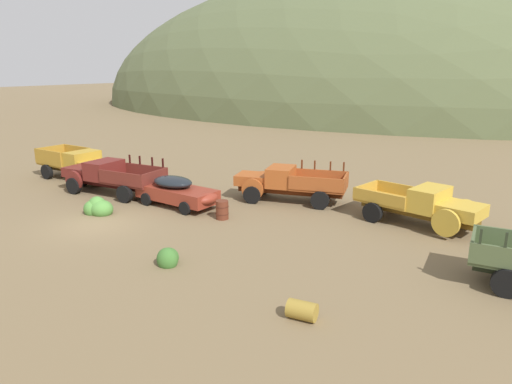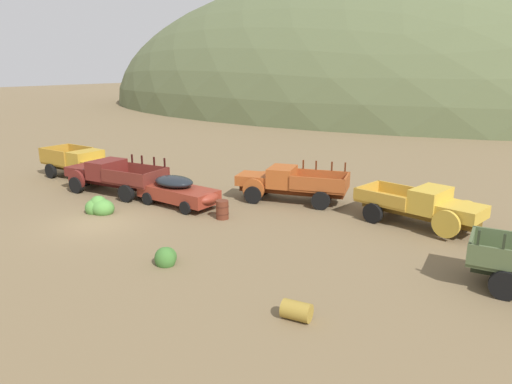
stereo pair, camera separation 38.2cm
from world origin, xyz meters
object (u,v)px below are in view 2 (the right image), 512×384
Objects in this scene: truck_mustard at (85,164)px; oil_drum_by_truck at (222,210)px; truck_faded_yellow at (428,207)px; oil_drum_tipped at (297,311)px; car_rust_red at (180,191)px; truck_oxide_orange at (284,183)px; truck_oxblood at (109,175)px.

truck_mustard is 12.64m from oil_drum_by_truck.
truck_faded_yellow is 6.36× the size of oil_drum_tipped.
truck_oxide_orange reaches higher than car_rust_red.
truck_faded_yellow is (7.72, -0.04, 0.01)m from truck_oxide_orange.
truck_oxide_orange is at bearing 123.48° from oil_drum_tipped.
truck_oxide_orange is 12.63m from oil_drum_tipped.
oil_drum_by_truck is at bearing -5.38° from car_rust_red.
oil_drum_by_truck is (3.18, -0.39, -0.36)m from car_rust_red.
truck_faded_yellow is 10.53m from oil_drum_tipped.
oil_drum_by_truck reaches higher than oil_drum_tipped.
truck_oxide_orange is 1.06× the size of truck_faded_yellow.
truck_mustard is 9.43m from car_rust_red.
truck_oxblood reaches higher than truck_faded_yellow.
truck_mustard is at bearing 159.85° from oil_drum_tipped.
truck_oxblood is 1.10× the size of truck_faded_yellow.
truck_oxblood is at bearing 159.15° from oil_drum_tipped.
truck_faded_yellow reaches higher than car_rust_red.
oil_drum_by_truck is (12.56, -1.33, -0.56)m from truck_mustard.
truck_mustard is 13.69m from truck_oxide_orange.
oil_drum_tipped is (20.30, -7.45, -0.73)m from truck_mustard.
truck_mustard is 0.90× the size of truck_oxblood.
truck_oxblood is at bearing 179.28° from oil_drum_by_truck.
car_rust_red is at bearing 28.38° from truck_oxide_orange.
oil_drum_tipped is (16.35, -6.23, -0.72)m from truck_oxblood.
truck_faded_yellow is (21.06, 3.03, -0.01)m from truck_mustard.
truck_oxblood is at bearing -175.39° from car_rust_red.
oil_drum_tipped is (10.92, -6.51, -0.53)m from car_rust_red.
oil_drum_tipped is at bearing 152.95° from truck_oxblood.
car_rust_red is (9.38, -0.94, -0.20)m from truck_mustard.
truck_mustard reaches higher than oil_drum_tipped.
truck_oxide_orange is 4.50m from oil_drum_by_truck.
truck_oxide_orange reaches higher than truck_mustard.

